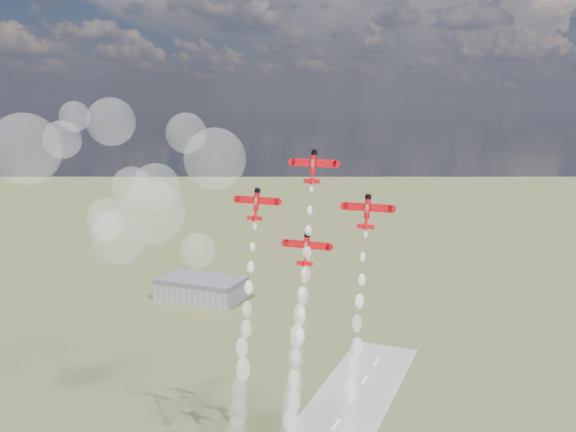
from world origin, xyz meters
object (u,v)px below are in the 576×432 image
(plane_left, at_px, (256,203))
(hangar, at_px, (201,288))
(plane_slot, at_px, (306,248))
(plane_right, at_px, (367,211))
(plane_lead, at_px, (313,166))

(plane_left, bearing_deg, hangar, 124.96)
(plane_slot, bearing_deg, plane_left, 170.95)
(plane_right, bearing_deg, plane_left, 180.00)
(plane_left, bearing_deg, plane_slot, -9.05)
(hangar, distance_m, plane_lead, 225.06)
(plane_slot, bearing_deg, plane_right, 9.05)
(hangar, bearing_deg, plane_slot, -52.03)
(hangar, relative_size, plane_right, 4.13)
(plane_lead, height_order, plane_right, plane_lead)
(plane_right, bearing_deg, plane_slot, -170.95)
(plane_right, relative_size, plane_slot, 1.00)
(plane_right, bearing_deg, hangar, 131.49)
(plane_slot, bearing_deg, plane_lead, 90.00)
(plane_lead, relative_size, plane_left, 1.00)
(hangar, distance_m, plane_right, 231.77)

